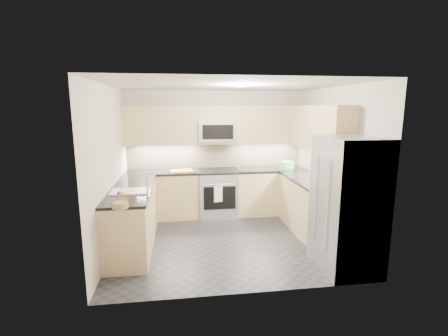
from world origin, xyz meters
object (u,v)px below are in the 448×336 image
gas_range (218,193)px  fruit_basket (120,205)px  refrigerator (347,204)px  utensil_bowl (288,165)px  cutting_board (182,171)px  microwave (217,131)px

gas_range → fruit_basket: 2.79m
refrigerator → utensil_bowl: (-0.04, 2.32, 0.12)m
utensil_bowl → cutting_board: utensil_bowl is taller
microwave → fruit_basket: size_ratio=3.86×
utensil_bowl → cutting_board: bearing=177.5°
refrigerator → utensil_bowl: size_ratio=6.64×
cutting_board → fruit_basket: size_ratio=2.20×
cutting_board → fruit_basket: 2.42m
refrigerator → cutting_board: refrigerator is taller
microwave → utensil_bowl: size_ratio=2.80×
gas_range → cutting_board: size_ratio=2.10×
refrigerator → fruit_basket: (-2.94, 0.12, 0.08)m
microwave → fruit_basket: bearing=-121.5°
gas_range → microwave: bearing=90.0°
utensil_bowl → fruit_basket: utensil_bowl is taller
microwave → cutting_board: (-0.71, -0.14, -0.75)m
gas_range → fruit_basket: (-1.49, -2.31, 0.52)m
utensil_bowl → cutting_board: size_ratio=0.63×
microwave → cutting_board: bearing=-169.2°
cutting_board → microwave: bearing=10.8°
cutting_board → refrigerator: bearing=-48.1°
refrigerator → cutting_board: (-2.16, 2.41, 0.05)m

